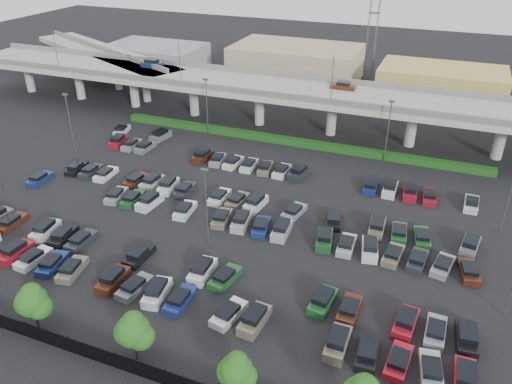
# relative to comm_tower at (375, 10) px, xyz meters

# --- Properties ---
(ground) EXTENTS (280.00, 280.00, 0.00)m
(ground) POSITION_rel_comm_tower_xyz_m (-4.00, -74.00, -15.61)
(ground) COLOR black
(overpass) EXTENTS (150.00, 13.00, 15.80)m
(overpass) POSITION_rel_comm_tower_xyz_m (-4.21, -41.99, -8.64)
(overpass) COLOR #97978F
(overpass) RESTS_ON ground
(on_ramp) EXTENTS (50.93, 30.13, 8.80)m
(on_ramp) POSITION_rel_comm_tower_xyz_m (-56.10, -30.95, -8.76)
(on_ramp) COLOR #97978F
(on_ramp) RESTS_ON ground
(hedge) EXTENTS (66.00, 1.60, 1.10)m
(hedge) POSITION_rel_comm_tower_xyz_m (-4.00, -49.00, -15.06)
(hedge) COLOR #164112
(hedge) RESTS_ON ground
(fence) EXTENTS (70.00, 0.10, 2.00)m
(fence) POSITION_rel_comm_tower_xyz_m (-4.05, -102.00, -14.71)
(fence) COLOR black
(fence) RESTS_ON ground
(tree_row) EXTENTS (65.07, 3.66, 5.94)m
(tree_row) POSITION_rel_comm_tower_xyz_m (-3.30, -100.53, -12.09)
(tree_row) COLOR #332316
(tree_row) RESTS_ON ground
(parked_cars) EXTENTS (63.21, 41.69, 1.67)m
(parked_cars) POSITION_rel_comm_tower_xyz_m (-4.24, -77.68, -14.98)
(parked_cars) COLOR #1C5024
(parked_cars) RESTS_ON ground
(light_poles) EXTENTS (66.90, 48.38, 10.30)m
(light_poles) POSITION_rel_comm_tower_xyz_m (-8.12, -72.00, -9.37)
(light_poles) COLOR #4F4F54
(light_poles) RESTS_ON ground
(distant_buildings) EXTENTS (138.00, 24.00, 9.00)m
(distant_buildings) POSITION_rel_comm_tower_xyz_m (8.38, -12.19, -11.87)
(distant_buildings) COLOR gray
(distant_buildings) RESTS_ON ground
(comm_tower) EXTENTS (2.40, 2.40, 30.00)m
(comm_tower) POSITION_rel_comm_tower_xyz_m (0.00, 0.00, 0.00)
(comm_tower) COLOR #4F4F54
(comm_tower) RESTS_ON ground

